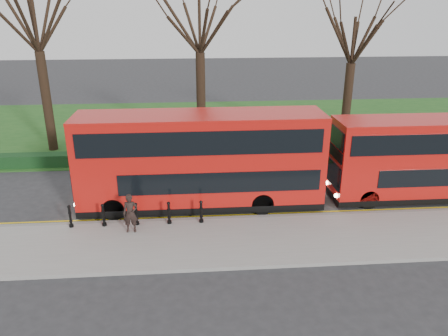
{
  "coord_description": "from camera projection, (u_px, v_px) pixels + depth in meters",
  "views": [
    {
      "loc": [
        1.26,
        -18.76,
        9.4
      ],
      "look_at": [
        2.78,
        0.5,
        2.0
      ],
      "focal_mm": 35.0,
      "sensor_mm": 36.0,
      "label": 1
    }
  ],
  "objects": [
    {
      "name": "bus_rear",
      "position": [
        436.0,
        159.0,
        21.69
      ],
      "size": [
        10.34,
        2.38,
        4.11
      ],
      "color": "#B7140F",
      "rests_on": "ground"
    },
    {
      "name": "bollard_row",
      "position": [
        136.0,
        214.0,
        19.16
      ],
      "size": [
        5.84,
        0.15,
        1.0
      ],
      "color": "black",
      "rests_on": "pavement"
    },
    {
      "name": "hedge",
      "position": [
        171.0,
        157.0,
        26.92
      ],
      "size": [
        60.0,
        0.9,
        0.8
      ],
      "primitive_type": "cube",
      "color": "black",
      "rests_on": "ground"
    },
    {
      "name": "grass_verge",
      "position": [
        175.0,
        127.0,
        34.69
      ],
      "size": [
        60.0,
        18.0,
        0.06
      ],
      "primitive_type": "cube",
      "color": "#1B4A18",
      "rests_on": "ground"
    },
    {
      "name": "ground",
      "position": [
        167.0,
        213.0,
        20.73
      ],
      "size": [
        120.0,
        120.0,
        0.0
      ],
      "primitive_type": "plane",
      "color": "#28282B",
      "rests_on": "ground"
    },
    {
      "name": "tree_mid",
      "position": [
        199.0,
        19.0,
        27.2
      ],
      "size": [
        7.35,
        7.35,
        11.49
      ],
      "color": "black",
      "rests_on": "ground"
    },
    {
      "name": "pedestrian",
      "position": [
        130.0,
        213.0,
        18.45
      ],
      "size": [
        0.63,
        0.42,
        1.71
      ],
      "primitive_type": "imported",
      "rotation": [
        0.0,
        0.0,
        0.01
      ],
      "color": "black",
      "rests_on": "pavement"
    },
    {
      "name": "tree_left",
      "position": [
        34.0,
        16.0,
        26.38
      ],
      "size": [
        7.56,
        7.56,
        11.81
      ],
      "color": "black",
      "rests_on": "ground"
    },
    {
      "name": "tree_right",
      "position": [
        354.0,
        35.0,
        28.31
      ],
      "size": [
        6.46,
        6.46,
        10.1
      ],
      "color": "black",
      "rests_on": "ground"
    },
    {
      "name": "yellow_line_inner",
      "position": [
        166.0,
        217.0,
        20.27
      ],
      "size": [
        60.0,
        0.1,
        0.01
      ],
      "primitive_type": "cube",
      "color": "yellow",
      "rests_on": "ground"
    },
    {
      "name": "yellow_line_outer",
      "position": [
        166.0,
        219.0,
        20.08
      ],
      "size": [
        60.0,
        0.1,
        0.01
      ],
      "primitive_type": "cube",
      "color": "yellow",
      "rests_on": "ground"
    },
    {
      "name": "bus_lead",
      "position": [
        201.0,
        161.0,
        20.66
      ],
      "size": [
        11.54,
        2.65,
        4.59
      ],
      "color": "#B7140F",
      "rests_on": "ground"
    },
    {
      "name": "pavement",
      "position": [
        163.0,
        244.0,
        17.92
      ],
      "size": [
        60.0,
        4.0,
        0.15
      ],
      "primitive_type": "cube",
      "color": "gray",
      "rests_on": "ground"
    },
    {
      "name": "kerb",
      "position": [
        165.0,
        221.0,
        19.78
      ],
      "size": [
        60.0,
        0.25,
        0.16
      ],
      "primitive_type": "cube",
      "color": "slate",
      "rests_on": "ground"
    }
  ]
}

